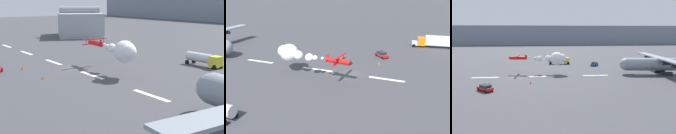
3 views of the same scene
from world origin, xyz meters
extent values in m
plane|color=#424247|center=(0.00, 0.00, 0.00)|extent=(440.00, 440.00, 0.00)
cube|color=white|center=(-42.68, 0.00, 0.01)|extent=(8.00, 0.90, 0.01)
cube|color=white|center=(-25.61, 0.00, 0.01)|extent=(8.00, 0.90, 0.01)
cube|color=white|center=(-8.54, 0.00, 0.01)|extent=(8.00, 0.90, 0.01)
cube|color=white|center=(8.54, 0.00, 0.01)|extent=(8.00, 0.90, 0.01)
cube|color=white|center=(25.61, 0.00, 0.01)|extent=(8.00, 0.90, 0.01)
sphere|color=gray|center=(35.85, 1.17, 3.30)|extent=(3.98, 3.98, 3.98)
cylinder|color=red|center=(0.91, 5.90, 5.15)|extent=(5.59, 1.66, 1.09)
cube|color=red|center=(0.71, 5.92, 5.00)|extent=(1.21, 6.21, 0.12)
cube|color=red|center=(0.71, 5.92, 6.13)|extent=(1.21, 6.21, 0.12)
cylinder|color=black|center=(0.48, 3.77, 5.56)|extent=(0.08, 0.08, 1.13)
cylinder|color=black|center=(0.93, 8.08, 5.56)|extent=(0.08, 0.08, 1.13)
cube|color=red|center=(3.37, 5.64, 5.60)|extent=(0.71, 0.17, 1.10)
cube|color=red|center=(3.37, 5.64, 5.20)|extent=(0.80, 2.05, 0.08)
cone|color=black|center=(-2.18, 6.22, 5.15)|extent=(0.79, 1.00, 0.93)
sphere|color=white|center=(4.47, 5.81, 5.26)|extent=(0.70, 0.70, 0.70)
sphere|color=white|center=(6.44, 5.30, 4.97)|extent=(1.15, 1.15, 1.15)
sphere|color=white|center=(7.81, 5.43, 4.91)|extent=(1.85, 1.85, 1.85)
sphere|color=white|center=(10.92, 4.80, 5.04)|extent=(1.90, 1.90, 1.90)
sphere|color=white|center=(10.72, 5.02, 4.97)|extent=(2.15, 2.15, 2.15)
sphere|color=white|center=(15.16, 4.06, 5.20)|extent=(2.80, 2.80, 2.80)
sphere|color=white|center=(13.50, 4.28, 5.01)|extent=(4.23, 4.23, 4.23)
cube|color=yellow|center=(19.00, 25.20, 1.60)|extent=(2.21, 2.41, 2.20)
cylinder|color=silver|center=(14.59, 25.18, 1.85)|extent=(6.63, 2.12, 2.10)
cylinder|color=black|center=(19.60, 26.40, 0.50)|extent=(1.00, 0.32, 1.00)
cylinder|color=black|center=(12.07, 26.37, 0.50)|extent=(1.00, 0.32, 1.00)
cylinder|color=black|center=(19.60, 24.00, 0.50)|extent=(1.00, 0.32, 1.00)
cylinder|color=black|center=(12.08, 23.97, 0.50)|extent=(1.00, 0.32, 1.00)
cylinder|color=black|center=(-5.05, -13.47, 0.32)|extent=(0.62, 0.60, 0.64)
cube|color=#9EA3AD|center=(-54.81, 34.65, 4.73)|extent=(28.49, 25.47, 9.46)
cylinder|color=gray|center=(-54.81, 34.65, 10.36)|extent=(10.21, 16.18, 3.60)
cone|color=orange|center=(-5.04, -9.00, 0.38)|extent=(0.44, 0.44, 0.75)
cone|color=orange|center=(5.62, -9.06, 0.38)|extent=(0.44, 0.44, 0.75)
camera|label=1|loc=(61.22, -33.56, 14.65)|focal=51.79mm
camera|label=2|loc=(-15.32, 49.54, 21.77)|focal=38.19mm
camera|label=3|loc=(9.35, -65.37, 13.95)|focal=34.28mm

